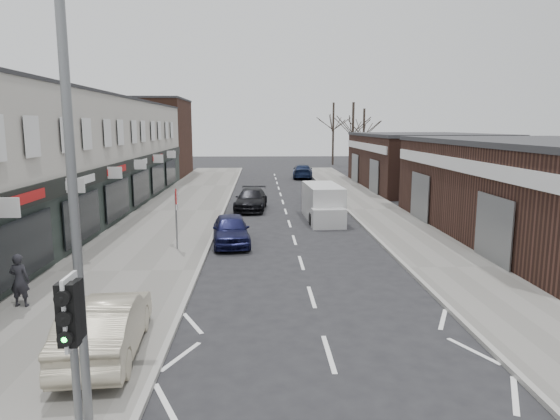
{
  "coord_description": "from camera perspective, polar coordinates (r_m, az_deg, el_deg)",
  "views": [
    {
      "loc": [
        -1.61,
        -9.08,
        5.36
      ],
      "look_at": [
        -0.95,
        7.23,
        2.6
      ],
      "focal_mm": 32.0,
      "sensor_mm": 36.0,
      "label": 1
    }
  ],
  "objects": [
    {
      "name": "pavement_right",
      "position": [
        32.38,
        10.87,
        0.0
      ],
      "size": [
        3.5,
        64.0,
        0.12
      ],
      "primitive_type": "cube",
      "color": "slate",
      "rests_on": "ground"
    },
    {
      "name": "pedestrian",
      "position": [
        16.54,
        -27.62,
        -7.12
      ],
      "size": [
        0.61,
        0.43,
        1.59
      ],
      "primitive_type": "imported",
      "rotation": [
        0.0,
        0.0,
        3.06
      ],
      "color": "black",
      "rests_on": "pavement_left"
    },
    {
      "name": "tree_far_a",
      "position": [
        58.31,
        8.21,
        4.23
      ],
      "size": [
        3.6,
        3.6,
        8.0
      ],
      "primitive_type": null,
      "color": "#382D26",
      "rests_on": "ground"
    },
    {
      "name": "ground",
      "position": [
        10.67,
        7.15,
        -20.65
      ],
      "size": [
        160.0,
        160.0,
        0.0
      ],
      "primitive_type": "plane",
      "color": "black",
      "rests_on": "ground"
    },
    {
      "name": "parked_car_left_a",
      "position": [
        22.85,
        -5.64,
        -2.25
      ],
      "size": [
        2.01,
        4.18,
        1.38
      ],
      "primitive_type": "imported",
      "rotation": [
        0.0,
        0.0,
        0.1
      ],
      "color": "#121439",
      "rests_on": "ground"
    },
    {
      "name": "warning_sign",
      "position": [
        21.61,
        -11.73,
        0.99
      ],
      "size": [
        0.12,
        0.8,
        2.7
      ],
      "color": "slate",
      "rests_on": "pavement_left"
    },
    {
      "name": "white_van",
      "position": [
        28.66,
        4.96,
        0.72
      ],
      "size": [
        2.04,
        5.28,
        2.03
      ],
      "rotation": [
        0.0,
        0.0,
        0.05
      ],
      "color": "silver",
      "rests_on": "ground"
    },
    {
      "name": "sedan_on_pavement",
      "position": [
        12.48,
        -19.3,
        -12.27
      ],
      "size": [
        1.82,
        4.39,
        1.41
      ],
      "primitive_type": "imported",
      "rotation": [
        0.0,
        0.0,
        3.22
      ],
      "color": "#B2A88E",
      "rests_on": "pavement_left"
    },
    {
      "name": "parked_car_right_b",
      "position": [
        35.51,
        4.31,
        2.08
      ],
      "size": [
        1.8,
        4.3,
        1.46
      ],
      "primitive_type": "imported",
      "rotation": [
        0.0,
        0.0,
        3.16
      ],
      "color": "black",
      "rests_on": "ground"
    },
    {
      "name": "parked_car_right_c",
      "position": [
        51.77,
        2.61,
        4.43
      ],
      "size": [
        2.41,
        5.02,
        1.41
      ],
      "primitive_type": "imported",
      "rotation": [
        0.0,
        0.0,
        3.05
      ],
      "color": "#121D3A",
      "rests_on": "ground"
    },
    {
      "name": "right_unit_far",
      "position": [
        45.44,
        15.86,
        5.31
      ],
      "size": [
        10.0,
        16.0,
        4.5
      ],
      "primitive_type": "cube",
      "color": "#3B221A",
      "rests_on": "ground"
    },
    {
      "name": "tree_far_b",
      "position": [
        64.66,
        9.44,
        4.72
      ],
      "size": [
        3.6,
        3.6,
        7.5
      ],
      "primitive_type": null,
      "color": "#382D26",
      "rests_on": "ground"
    },
    {
      "name": "parked_car_right_a",
      "position": [
        33.42,
        4.27,
        1.53
      ],
      "size": [
        1.84,
        4.26,
        1.36
      ],
      "primitive_type": "imported",
      "rotation": [
        0.0,
        0.0,
        3.04
      ],
      "color": "silver",
      "rests_on": "ground"
    },
    {
      "name": "tree_far_c",
      "position": [
        70.03,
        6.03,
        5.16
      ],
      "size": [
        3.6,
        3.6,
        8.5
      ],
      "primitive_type": null,
      "color": "#382D26",
      "rests_on": "ground"
    },
    {
      "name": "traffic_light",
      "position": [
        8.15,
        -22.69,
        -12.38
      ],
      "size": [
        0.28,
        0.6,
        3.1
      ],
      "color": "slate",
      "rests_on": "pavement_left"
    },
    {
      "name": "street_lamp",
      "position": [
        8.81,
        -21.66,
        4.09
      ],
      "size": [
        2.23,
        0.22,
        8.0
      ],
      "color": "slate",
      "rests_on": "pavement_left"
    },
    {
      "name": "shop_terrace_left",
      "position": [
        31.01,
        -24.96,
        5.36
      ],
      "size": [
        8.0,
        41.0,
        7.1
      ],
      "primitive_type": "cube",
      "color": "#BCB6AB",
      "rests_on": "ground"
    },
    {
      "name": "brick_block_far",
      "position": [
        55.39,
        -14.84,
        7.88
      ],
      "size": [
        8.0,
        10.0,
        8.0
      ],
      "primitive_type": "cube",
      "color": "#43271C",
      "rests_on": "ground"
    },
    {
      "name": "right_unit_near",
      "position": [
        27.23,
        28.94,
        1.84
      ],
      "size": [
        10.0,
        18.0,
        4.5
      ],
      "primitive_type": "cube",
      "color": "#3B221A",
      "rests_on": "ground"
    },
    {
      "name": "parked_car_left_b",
      "position": [
        32.13,
        -3.33,
        1.2
      ],
      "size": [
        2.25,
        4.78,
        1.35
      ],
      "primitive_type": "imported",
      "rotation": [
        0.0,
        0.0,
        -0.08
      ],
      "color": "black",
      "rests_on": "ground"
    },
    {
      "name": "pavement_left",
      "position": [
        31.95,
        -11.53,
        -0.15
      ],
      "size": [
        5.5,
        64.0,
        0.12
      ],
      "primitive_type": "cube",
      "color": "slate",
      "rests_on": "ground"
    }
  ]
}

